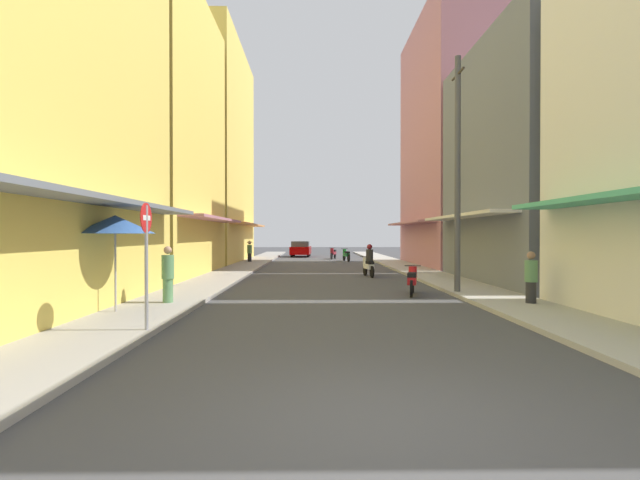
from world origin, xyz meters
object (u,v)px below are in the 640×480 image
Objects in this scene: street_sign_no_entry at (146,250)px; motorbike_white at (369,262)px; pedestrian_midway at (531,279)px; motorbike_red at (412,280)px; parked_car at (301,249)px; pedestrian_far at (168,276)px; utility_pole at (458,173)px; motorbike_green at (346,255)px; motorbike_maroon at (333,253)px; pedestrian_foreground at (250,250)px; vendor_umbrella at (115,225)px.

motorbike_white is at bearing 65.63° from street_sign_no_entry.
motorbike_white reaches higher than pedestrian_midway.
motorbike_red is 0.43× the size of parked_car.
pedestrian_far is at bearing -95.46° from parked_car.
motorbike_red is 3.88m from utility_pole.
motorbike_green is at bearing 98.57° from pedestrian_midway.
pedestrian_far is at bearing -164.46° from utility_pole.
pedestrian_midway is 4.47m from utility_pole.
motorbike_white is 21.47m from parked_car.
motorbike_white is 8.02m from utility_pole.
motorbike_white is 16.93m from motorbike_maroon.
parked_car is at bearing 99.10° from motorbike_red.
utility_pole is 10.58m from street_sign_no_entry.
pedestrian_foreground is at bearing 91.31° from pedestrian_far.
utility_pole reaches higher than vendor_umbrella.
motorbike_maroon is at bearing 93.95° from motorbike_red.
motorbike_green is 7.58m from pedestrian_foreground.
motorbike_maroon is 8.65m from pedestrian_foreground.
parked_car reaches higher than motorbike_green.
parked_car is 2.46× the size of pedestrian_far.
parked_car is 2.68× the size of pedestrian_midway.
motorbike_maroon and motorbike_green have the same top height.
pedestrian_far is at bearing -161.29° from motorbike_red.
parked_car is (-2.85, 4.22, 0.24)m from motorbike_maroon.
motorbike_red is 7.83m from pedestrian_far.
motorbike_maroon is at bearing 99.32° from pedestrian_midway.
parked_car is 31.65m from pedestrian_midway.
utility_pole reaches higher than motorbike_green.
motorbike_maroon is at bearing 77.65° from pedestrian_far.
motorbike_red is at bearing -87.81° from motorbike_green.
pedestrian_foreground is 23.17m from pedestrian_midway.
pedestrian_far is 1.04× the size of pedestrian_foreground.
motorbike_maroon is 1.13× the size of pedestrian_midway.
utility_pole is at bearing -72.69° from motorbike_white.
motorbike_green is 1.05× the size of pedestrian_far.
pedestrian_midway is (10.60, -20.61, -0.15)m from pedestrian_foreground.
motorbike_green is 25.70m from vendor_umbrella.
motorbike_maroon is at bearing 43.90° from pedestrian_foreground.
street_sign_no_entry is at bearing -93.60° from parked_car.
motorbike_white is 0.68× the size of street_sign_no_entry.
motorbike_red is at bearing 134.41° from pedestrian_midway.
motorbike_white is 0.23× the size of utility_pole.
pedestrian_far is at bearing 101.17° from street_sign_no_entry.
pedestrian_midway is at bearing -62.79° from pedestrian_foreground.
pedestrian_midway is at bearing -45.59° from motorbike_red.
motorbike_white is at bearing -56.50° from pedestrian_foreground.
motorbike_maroon is 3.45m from motorbike_green.
vendor_umbrella is at bearing -96.63° from parked_car.
pedestrian_midway is (4.37, -26.60, 0.27)m from motorbike_maroon.
motorbike_maroon is at bearing 93.36° from motorbike_white.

